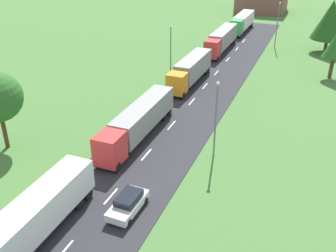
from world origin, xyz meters
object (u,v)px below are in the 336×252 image
at_px(lamppost_third, 171,48).
at_px(tree_oak, 331,20).
at_px(truck_second, 138,121).
at_px(truck_fifth, 242,22).
at_px(lamppost_second, 216,116).
at_px(lamppost_fourth, 278,23).
at_px(tree_pine, 336,45).
at_px(truck_fourth, 222,39).
at_px(car_third, 128,203).
at_px(truck_third, 191,70).
at_px(truck_lead, 28,222).

height_order(lamppost_third, tree_oak, tree_oak).
bearing_deg(tree_oak, truck_second, -112.97).
bearing_deg(truck_fifth, lamppost_second, -80.76).
bearing_deg(lamppost_fourth, lamppost_third, -120.36).
distance_m(lamppost_third, tree_pine, 24.87).
bearing_deg(lamppost_second, lamppost_third, 121.87).
xyz_separation_m(truck_fourth, lamppost_fourth, (9.07, 6.40, 2.53)).
bearing_deg(truck_fifth, tree_oak, -29.43).
height_order(truck_second, car_third, truck_second).
relative_size(truck_third, lamppost_fourth, 1.53).
relative_size(truck_third, lamppost_second, 1.61).
relative_size(truck_lead, lamppost_second, 1.74).
bearing_deg(lamppost_second, tree_pine, 70.15).
height_order(truck_third, tree_oak, tree_oak).
distance_m(lamppost_second, lamppost_third, 24.67).
relative_size(truck_fifth, lamppost_fourth, 1.56).
xyz_separation_m(lamppost_second, lamppost_fourth, (0.02, 43.23, 0.21)).
relative_size(truck_lead, truck_fifth, 1.06).
xyz_separation_m(truck_second, car_third, (4.71, -11.67, -1.22)).
relative_size(car_third, lamppost_second, 0.54).
bearing_deg(truck_third, truck_lead, -90.31).
bearing_deg(tree_pine, truck_third, -151.67).
xyz_separation_m(car_third, lamppost_second, (4.11, 11.18, 3.66)).
distance_m(truck_second, truck_third, 18.09).
distance_m(truck_fifth, lamppost_second, 54.06).
bearing_deg(truck_fifth, car_third, -85.96).
distance_m(truck_lead, truck_fourth, 53.93).
relative_size(truck_third, truck_fifth, 0.98).
distance_m(truck_fifth, lamppost_fourth, 13.56).
xyz_separation_m(truck_fourth, tree_pine, (19.53, -7.79, 2.98)).
height_order(truck_fifth, tree_oak, tree_oak).
bearing_deg(car_third, truck_lead, -130.13).
height_order(truck_fourth, lamppost_fourth, lamppost_fourth).
distance_m(truck_second, tree_oak, 46.53).
xyz_separation_m(truck_fourth, car_third, (4.93, -48.01, -1.34)).
relative_size(truck_second, truck_fifth, 1.13).
bearing_deg(truck_fourth, lamppost_third, -104.06).
bearing_deg(truck_fifth, lamppost_fourth, -49.23).
height_order(truck_fourth, truck_fifth, truck_fourth).
relative_size(truck_lead, truck_fourth, 0.96).
bearing_deg(tree_pine, lamppost_fourth, 126.41).
relative_size(truck_third, tree_pine, 1.80).
distance_m(lamppost_fourth, tree_pine, 17.63).
bearing_deg(car_third, tree_oak, 76.17).
distance_m(truck_lead, lamppost_fourth, 61.07).
distance_m(truck_fourth, tree_oak, 19.76).
bearing_deg(truck_third, lamppost_second, -64.37).
bearing_deg(tree_pine, truck_lead, -113.00).
height_order(truck_second, tree_pine, tree_pine).
bearing_deg(lamppost_third, tree_pine, 18.98).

